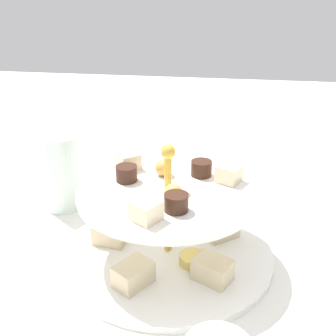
{
  "coord_description": "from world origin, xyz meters",
  "views": [
    {
      "loc": [
        0.08,
        -0.5,
        0.37
      ],
      "look_at": [
        0.0,
        0.0,
        0.14
      ],
      "focal_mm": 44.93,
      "sensor_mm": 36.0,
      "label": 1
    }
  ],
  "objects": [
    {
      "name": "water_glass_tall_right",
      "position": [
        -0.2,
        0.12,
        0.07
      ],
      "size": [
        0.07,
        0.07,
        0.13
      ],
      "primitive_type": "cylinder",
      "color": "silver",
      "rests_on": "ground_plane"
    },
    {
      "name": "ground_plane",
      "position": [
        0.0,
        0.0,
        0.0
      ],
      "size": [
        2.4,
        2.4,
        0.0
      ],
      "primitive_type": "plane",
      "color": "silver"
    },
    {
      "name": "tiered_serving_stand",
      "position": [
        0.0,
        -0.0,
        0.05
      ],
      "size": [
        0.3,
        0.3,
        0.17
      ],
      "color": "white",
      "rests_on": "ground_plane"
    },
    {
      "name": "butter_knife_left",
      "position": [
        0.1,
        0.27,
        0.0
      ],
      "size": [
        0.16,
        0.08,
        0.0
      ],
      "primitive_type": "cube",
      "rotation": [
        0.0,
        0.0,
        2.77
      ],
      "color": "silver",
      "rests_on": "ground_plane"
    }
  ]
}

